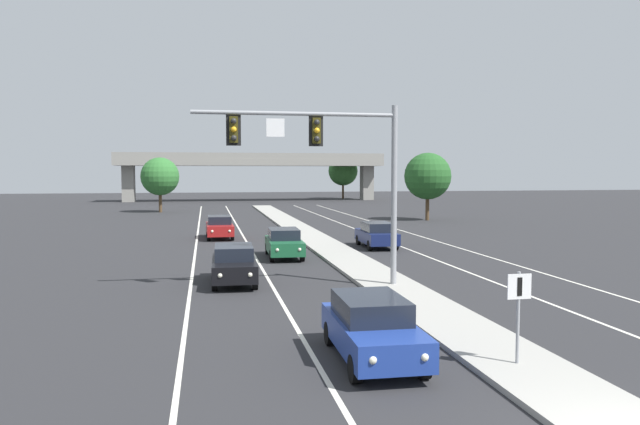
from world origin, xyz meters
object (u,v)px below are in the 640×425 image
Objects in this scene: tree_far_right_b at (428,176)px; tree_far_right_c at (343,171)px; car_receding_navy at (377,234)px; overhead_signal_mast at (331,155)px; car_oncoming_red at (219,227)px; median_sign_post at (519,304)px; car_oncoming_blue at (372,327)px; car_oncoming_green at (284,243)px; car_oncoming_black at (234,264)px; tree_far_left_b at (160,177)px.

tree_far_right_c is (2.47, 47.29, 0.55)m from tree_far_right_b.
overhead_signal_mast is at bearing -113.79° from car_receding_navy.
overhead_signal_mast reaches higher than car_oncoming_red.
tree_far_right_b is at bearing 71.90° from median_sign_post.
car_oncoming_blue is (-3.20, 1.37, -0.77)m from median_sign_post.
tree_far_right_b is at bearing 61.10° from car_receding_navy.
car_oncoming_blue is 1.00× the size of car_oncoming_green.
tree_far_right_c is (22.60, 59.54, 4.00)m from car_oncoming_red.
overhead_signal_mast is 10.08m from car_oncoming_blue.
tree_far_right_b is 47.36m from tree_far_right_c.
car_oncoming_red is (-3.94, 19.63, -4.55)m from overhead_signal_mast.
car_oncoming_black is 46.88m from tree_far_left_b.
car_oncoming_blue is 18.26m from car_oncoming_green.
overhead_signal_mast reaches higher than car_oncoming_green.
tree_far_left_b is (-6.12, 28.88, 3.33)m from car_oncoming_red.
median_sign_post is at bearing -100.30° from tree_far_right_c.
median_sign_post is at bearing -76.89° from overhead_signal_mast.
car_oncoming_black is at bearing -89.28° from car_oncoming_red.
car_oncoming_blue is at bearing -83.74° from car_oncoming_red.
median_sign_post is at bearing -78.04° from tree_far_left_b.
overhead_signal_mast is 1.80× the size of car_receding_navy.
overhead_signal_mast is 1.80× the size of car_oncoming_black.
car_oncoming_green is 0.69× the size of tree_far_right_b.
tree_far_right_c is at bearing 78.85° from car_receding_navy.
tree_far_right_b is (16.20, 31.88, -1.10)m from overhead_signal_mast.
car_oncoming_red is at bearing 107.53° from car_oncoming_green.
tree_far_right_b is (17.00, 40.84, 3.44)m from car_oncoming_blue.
car_oncoming_blue is at bearing -106.41° from car_receding_navy.
car_oncoming_red is (-6.34, 29.96, -0.77)m from median_sign_post.
tree_far_right_c is (19.47, 88.13, 4.00)m from car_oncoming_blue.
overhead_signal_mast is 1.80× the size of car_oncoming_green.
overhead_signal_mast is at bearing -78.66° from car_oncoming_red.
tree_far_right_c is at bearing 79.70° from median_sign_post.
overhead_signal_mast reaches higher than tree_far_left_b.
tree_far_right_b is (20.14, 12.25, 3.44)m from car_oncoming_red.
median_sign_post reaches higher than car_oncoming_red.
car_receding_navy is at bearing -36.67° from car_oncoming_red.
car_receding_navy is at bearing 66.21° from overhead_signal_mast.
car_oncoming_red is 0.69× the size of tree_far_right_b.
overhead_signal_mast is at bearing -30.31° from car_oncoming_black.
tree_far_right_b is at bearing 53.24° from car_oncoming_green.
car_oncoming_green and car_receding_navy have the same top height.
car_oncoming_green is at bearing -76.54° from tree_far_left_b.
overhead_signal_mast is at bearing -116.94° from tree_far_right_b.
overhead_signal_mast reaches higher than car_oncoming_blue.
overhead_signal_mast is 6.26m from car_oncoming_black.
car_oncoming_green is at bearing 98.91° from median_sign_post.
overhead_signal_mast is at bearing 103.11° from median_sign_post.
car_receding_navy is at bearing 27.81° from car_oncoming_green.
car_oncoming_black is at bearing 104.68° from car_oncoming_blue.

